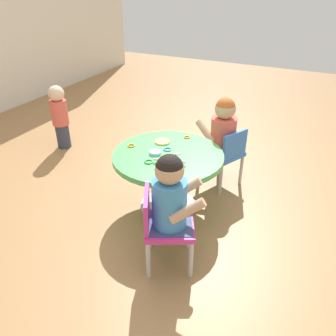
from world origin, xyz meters
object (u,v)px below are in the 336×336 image
object	(u,v)px
seated_child_left	(170,194)
child_chair_left	(164,225)
craft_table	(168,168)
child_chair_right	(225,154)
seated_child_right	(223,128)
craft_scissors	(172,157)
rolling_pin	(169,161)
toddler_standing	(60,115)

from	to	relation	value
seated_child_left	child_chair_left	bearing A→B (deg)	116.95
craft_table	child_chair_right	world-z (taller)	child_chair_right
child_chair_right	seated_child_right	bearing A→B (deg)	65.22
craft_table	seated_child_left	bearing A→B (deg)	-152.55
craft_scissors	rolling_pin	bearing A→B (deg)	-166.19
child_chair_left	seated_child_left	xyz separation A→B (m)	(0.02, -0.04, 0.23)
seated_child_left	craft_table	bearing A→B (deg)	27.45
toddler_standing	child_chair_left	bearing A→B (deg)	-120.85
craft_table	seated_child_right	distance (m)	0.62
craft_table	rolling_pin	xyz separation A→B (m)	(-0.13, -0.08, 0.15)
seated_child_left	craft_scissors	size ratio (longest dim) A/B	3.67
child_chair_left	craft_table	bearing A→B (deg)	23.61
child_chair_right	toddler_standing	world-z (taller)	toddler_standing
toddler_standing	craft_table	bearing A→B (deg)	-108.09
craft_table	child_chair_left	size ratio (longest dim) A/B	1.54
rolling_pin	seated_child_right	bearing A→B (deg)	-14.06
seated_child_left	craft_scissors	bearing A→B (deg)	24.39
child_chair_right	rolling_pin	size ratio (longest dim) A/B	2.36
craft_table	rolling_pin	bearing A→B (deg)	-149.86
child_chair_right	seated_child_right	distance (m)	0.23
seated_child_left	seated_child_right	bearing A→B (deg)	1.59
craft_table	seated_child_left	distance (m)	0.62
child_chair_right	seated_child_right	world-z (taller)	seated_child_right
seated_child_left	craft_scissors	distance (m)	0.53
seated_child_right	rolling_pin	world-z (taller)	seated_child_right
child_chair_right	craft_scissors	xyz separation A→B (m)	(-0.57, 0.23, 0.18)
child_chair_left	seated_child_right	bearing A→B (deg)	-0.31
toddler_standing	rolling_pin	bearing A→B (deg)	-111.52
child_chair_right	craft_scissors	world-z (taller)	child_chair_right
seated_child_left	child_chair_right	xyz separation A→B (m)	(1.05, -0.01, -0.23)
seated_child_right	toddler_standing	size ratio (longest dim) A/B	0.76
craft_scissors	child_chair_left	bearing A→B (deg)	-159.89
child_chair_right	rolling_pin	world-z (taller)	same
seated_child_left	child_chair_right	bearing A→B (deg)	-0.36
rolling_pin	craft_scissors	xyz separation A→B (m)	(0.09, 0.02, -0.02)
child_chair_left	seated_child_right	xyz separation A→B (m)	(1.09, -0.01, 0.23)
seated_child_left	toddler_standing	distance (m)	2.04
seated_child_left	rolling_pin	bearing A→B (deg)	26.54
rolling_pin	seated_child_left	bearing A→B (deg)	-153.46
craft_table	child_chair_right	distance (m)	0.60
seated_child_right	craft_scissors	bearing A→B (deg)	161.98
child_chair_right	seated_child_right	size ratio (longest dim) A/B	1.05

